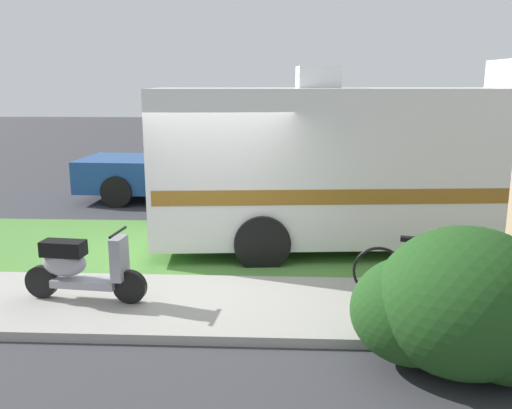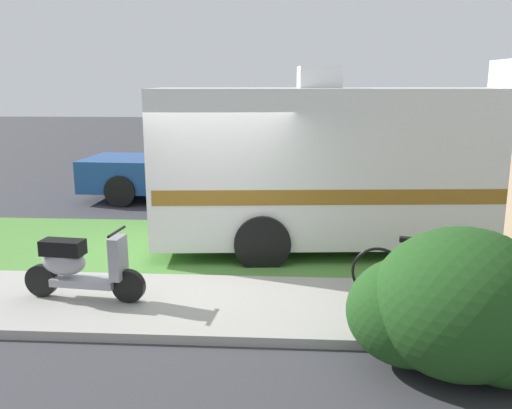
% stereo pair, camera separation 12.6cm
% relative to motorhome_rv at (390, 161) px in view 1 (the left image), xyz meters
% --- Properties ---
extents(ground_plane, '(80.00, 80.00, 0.00)m').
position_rel_motorhome_rv_xyz_m(ground_plane, '(-2.97, -1.75, -1.58)').
color(ground_plane, '#38383D').
extents(sidewalk, '(24.00, 2.00, 0.12)m').
position_rel_motorhome_rv_xyz_m(sidewalk, '(-2.97, -2.95, -1.52)').
color(sidewalk, '#9E9B93').
rests_on(sidewalk, ground).
extents(grass_strip, '(24.00, 3.40, 0.08)m').
position_rel_motorhome_rv_xyz_m(grass_strip, '(-2.97, -0.25, -1.54)').
color(grass_strip, '#4C8438').
rests_on(grass_strip, ground).
extents(motorhome_rv, '(8.15, 3.03, 3.34)m').
position_rel_motorhome_rv_xyz_m(motorhome_rv, '(0.00, 0.00, 0.00)').
color(motorhome_rv, silver).
rests_on(motorhome_rv, ground).
extents(scooter, '(1.67, 0.51, 0.97)m').
position_rel_motorhome_rv_xyz_m(scooter, '(-4.54, -2.96, -1.01)').
color(scooter, black).
rests_on(scooter, ground).
extents(bicycle, '(1.77, 0.53, 0.90)m').
position_rel_motorhome_rv_xyz_m(bicycle, '(-0.06, -2.77, -1.07)').
color(bicycle, black).
rests_on(bicycle, ground).
extents(pickup_truck_near, '(5.49, 2.28, 1.77)m').
position_rel_motorhome_rv_xyz_m(pickup_truck_near, '(-3.70, 3.87, -0.63)').
color(pickup_truck_near, '#1E478C').
rests_on(pickup_truck_near, ground).
extents(bush_by_porch, '(2.14, 1.60, 1.52)m').
position_rel_motorhome_rv_xyz_m(bush_by_porch, '(-0.10, -4.43, -0.87)').
color(bush_by_porch, '#1E4719').
rests_on(bush_by_porch, ground).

